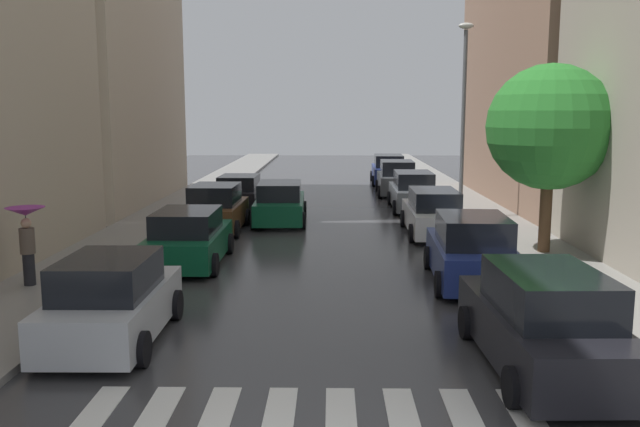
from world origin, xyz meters
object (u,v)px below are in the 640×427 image
parked_car_right_fifth (397,179)px  parked_car_right_second (471,252)px  parked_car_right_third (433,213)px  pedestrian_near_tree (26,230)px  parked_car_left_fourth (240,193)px  parked_car_right_sixth (388,170)px  parked_car_left_third (216,210)px  street_tree_right (550,128)px  lamp_post_right (464,108)px  parked_car_right_fourth (413,192)px  parked_car_left_nearest (112,302)px  car_midroad (280,203)px  parked_car_right_nearest (543,323)px  parked_car_left_second (189,239)px

parked_car_right_fifth → parked_car_right_second: bearing=-178.1°
parked_car_right_third → pedestrian_near_tree: size_ratio=2.45×
parked_car_right_second → parked_car_right_fifth: parked_car_right_fifth is taller
pedestrian_near_tree → parked_car_left_fourth: bearing=-71.6°
parked_car_right_sixth → parked_car_right_fifth: bearing=-178.8°
parked_car_left_third → parked_car_right_second: 10.67m
street_tree_right → lamp_post_right: size_ratio=0.74×
parked_car_right_second → parked_car_right_fourth: parked_car_right_second is taller
parked_car_right_second → lamp_post_right: lamp_post_right is taller
parked_car_left_nearest → car_midroad: bearing=-9.4°
parked_car_right_fourth → pedestrian_near_tree: pedestrian_near_tree is taller
pedestrian_near_tree → car_midroad: bearing=-86.0°
parked_car_right_fourth → parked_car_right_sixth: parked_car_right_sixth is taller
parked_car_left_nearest → parked_car_left_fourth: size_ratio=0.98×
parked_car_right_fourth → car_midroad: parked_car_right_fourth is taller
parked_car_right_third → car_midroad: (-5.69, 2.54, -0.01)m
parked_car_right_second → street_tree_right: 5.33m
street_tree_right → lamp_post_right: (-1.25, 6.76, 0.61)m
parked_car_right_fourth → street_tree_right: size_ratio=0.83×
car_midroad → street_tree_right: (8.53, -6.07, 3.15)m
parked_car_right_nearest → pedestrian_near_tree: bearing=64.8°
parked_car_left_fourth → parked_car_right_fourth: parked_car_right_fourth is taller
parked_car_left_nearest → parked_car_right_second: (7.79, 4.51, 0.04)m
parked_car_right_sixth → parked_car_right_fourth: bearing=-177.6°
parked_car_right_third → car_midroad: parked_car_right_third is taller
parked_car_right_nearest → parked_car_right_third: 12.54m
parked_car_left_second → car_midroad: (2.07, 7.38, 0.01)m
parked_car_right_third → parked_car_right_fifth: bearing=1.8°
street_tree_right → parked_car_right_sixth: bearing=98.4°
parked_car_right_nearest → parked_car_left_fourth: bearing=20.9°
parked_car_right_nearest → parked_car_right_fourth: (0.04, 18.52, -0.02)m
parked_car_right_sixth → pedestrian_near_tree: pedestrian_near_tree is taller
parked_car_right_fifth → pedestrian_near_tree: pedestrian_near_tree is taller
parked_car_left_third → pedestrian_near_tree: pedestrian_near_tree is taller
parked_car_right_sixth → car_midroad: bearing=160.3°
pedestrian_near_tree → street_tree_right: bearing=-131.6°
parked_car_right_sixth → lamp_post_right: size_ratio=0.63×
parked_car_right_second → parked_car_right_sixth: size_ratio=0.93×
parked_car_left_third → parked_car_right_fifth: size_ratio=0.92×
parked_car_left_third → car_midroad: (2.19, 2.07, -0.05)m
parked_car_left_fourth → parked_car_right_fourth: 7.80m
parked_car_right_fifth → parked_car_right_sixth: size_ratio=0.93×
parked_car_left_fourth → parked_car_right_fifth: parked_car_right_fifth is taller
parked_car_left_nearest → pedestrian_near_tree: size_ratio=2.08×
parked_car_left_fourth → parked_car_right_third: 9.96m
pedestrian_near_tree → parked_car_left_third: bearing=-79.7°
parked_car_right_sixth → parked_car_left_nearest: bearing=166.2°
pedestrian_near_tree → parked_car_right_fifth: bearing=-88.0°
parked_car_left_second → parked_car_right_nearest: size_ratio=0.93×
parked_car_left_third → parked_car_right_nearest: size_ratio=0.87×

